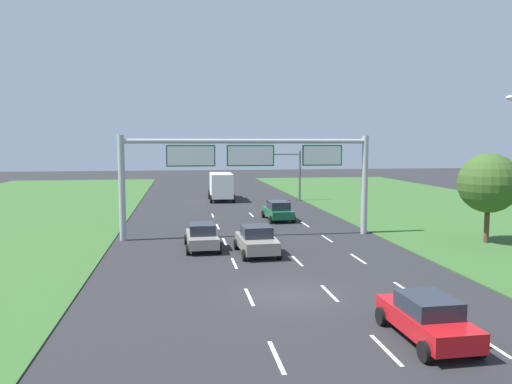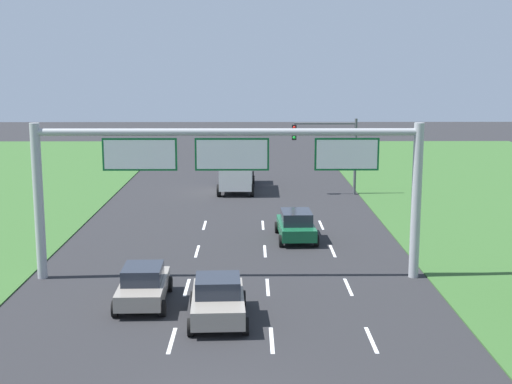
# 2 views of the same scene
# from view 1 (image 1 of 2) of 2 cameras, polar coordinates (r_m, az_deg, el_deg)

# --- Properties ---
(ground_plane) EXTENTS (200.00, 200.00, 0.00)m
(ground_plane) POSITION_cam_1_polar(r_m,az_deg,el_deg) (21.80, 3.89, -11.67)
(ground_plane) COLOR #262628
(lane_dashes_inner_left) EXTENTS (0.14, 44.40, 0.01)m
(lane_dashes_inner_left) POSITION_cam_1_polar(r_m,az_deg,el_deg) (24.36, -1.74, -9.79)
(lane_dashes_inner_left) COLOR white
(lane_dashes_inner_left) RESTS_ON ground_plane
(lane_dashes_inner_right) EXTENTS (0.14, 44.40, 0.01)m
(lane_dashes_inner_right) POSITION_cam_1_polar(r_m,az_deg,el_deg) (25.01, 6.35, -9.41)
(lane_dashes_inner_right) COLOR white
(lane_dashes_inner_right) RESTS_ON ground_plane
(lane_dashes_slip) EXTENTS (0.14, 44.40, 0.01)m
(lane_dashes_slip) POSITION_cam_1_polar(r_m,az_deg,el_deg) (26.11, 13.89, -8.90)
(lane_dashes_slip) COLOR white
(lane_dashes_slip) RESTS_ON ground_plane
(car_near_red) EXTENTS (2.35, 4.22, 1.66)m
(car_near_red) POSITION_cam_1_polar(r_m,az_deg,el_deg) (29.22, 0.06, -5.54)
(car_near_red) COLOR gray
(car_near_red) RESTS_ON ground_plane
(car_lead_silver) EXTENTS (2.23, 4.37, 1.63)m
(car_lead_silver) POSITION_cam_1_polar(r_m,az_deg,el_deg) (41.94, 2.53, -2.14)
(car_lead_silver) COLOR #145633
(car_lead_silver) RESTS_ON ground_plane
(car_mid_lane) EXTENTS (2.04, 4.23, 1.51)m
(car_mid_lane) POSITION_cam_1_polar(r_m,az_deg,el_deg) (17.76, 18.94, -13.43)
(car_mid_lane) COLOR red
(car_mid_lane) RESTS_ON ground_plane
(car_far_ahead) EXTENTS (2.13, 4.19, 1.58)m
(car_far_ahead) POSITION_cam_1_polar(r_m,az_deg,el_deg) (30.80, -6.20, -5.06)
(car_far_ahead) COLOR gray
(car_far_ahead) RESTS_ON ground_plane
(box_truck) EXTENTS (2.77, 7.55, 3.09)m
(box_truck) POSITION_cam_1_polar(r_m,az_deg,el_deg) (57.00, -4.07, 0.77)
(box_truck) COLOR navy
(box_truck) RESTS_ON ground_plane
(sign_gantry) EXTENTS (17.24, 0.44, 7.00)m
(sign_gantry) POSITION_cam_1_polar(r_m,az_deg,el_deg) (34.12, -0.81, 3.07)
(sign_gantry) COLOR #9EA0A5
(sign_gantry) RESTS_ON ground_plane
(traffic_light_mast) EXTENTS (4.76, 0.49, 5.60)m
(traffic_light_mast) POSITION_cam_1_polar(r_m,az_deg,el_deg) (55.65, 3.10, 2.92)
(traffic_light_mast) COLOR #47494F
(traffic_light_mast) RESTS_ON ground_plane
(roadside_tree_mid) EXTENTS (3.82, 3.82, 5.84)m
(roadside_tree_mid) POSITION_cam_1_polar(r_m,az_deg,el_deg) (35.22, 25.04, 0.92)
(roadside_tree_mid) COLOR #513823
(roadside_tree_mid) RESTS_ON ground_plane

